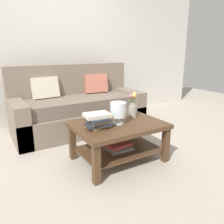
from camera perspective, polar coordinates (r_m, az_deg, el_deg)
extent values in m
plane|color=#ADA393|center=(3.08, -1.63, -9.21)|extent=(10.00, 10.00, 0.00)
cube|color=beige|center=(4.31, -13.04, 15.98)|extent=(6.40, 0.12, 2.70)
cube|color=#7A6B5B|center=(3.72, -8.21, -1.96)|extent=(2.07, 0.90, 0.36)
cube|color=#6E6052|center=(3.62, -8.20, 2.14)|extent=(1.83, 0.74, 0.20)
cube|color=#7A6B5B|center=(3.92, -10.53, 6.79)|extent=(2.07, 0.20, 0.70)
cube|color=#7A6B5B|center=(3.46, -22.67, -2.34)|extent=(0.20, 0.90, 0.60)
cube|color=#7A6B5B|center=(4.12, 3.74, 1.64)|extent=(0.20, 0.90, 0.60)
cube|color=beige|center=(3.65, -16.61, 5.92)|extent=(0.41, 0.22, 0.34)
cube|color=#B26651|center=(3.96, -4.17, 7.24)|extent=(0.42, 0.23, 0.34)
cube|color=#4C331E|center=(2.62, 1.69, -3.40)|extent=(1.03, 0.74, 0.05)
cube|color=#4C331E|center=(2.25, -4.03, -13.26)|extent=(0.07, 0.07, 0.42)
cube|color=#4C331E|center=(2.75, 13.47, -8.15)|extent=(0.07, 0.07, 0.42)
cube|color=#4C331E|center=(2.78, -10.02, -7.68)|extent=(0.07, 0.07, 0.42)
cube|color=#4C331E|center=(3.19, 5.57, -4.38)|extent=(0.07, 0.07, 0.42)
cube|color=#4C331E|center=(2.73, 1.64, -9.40)|extent=(0.91, 0.62, 0.02)
cube|color=slate|center=(2.68, 1.91, -9.23)|extent=(0.29, 0.21, 0.04)
cube|color=#993833|center=(2.69, 1.57, -8.26)|extent=(0.30, 0.23, 0.04)
cube|color=tan|center=(2.48, -3.66, -3.60)|extent=(0.24, 0.20, 0.03)
cube|color=#2D333D|center=(2.45, -3.57, -3.20)|extent=(0.28, 0.20, 0.03)
cube|color=tan|center=(2.46, -3.50, -2.44)|extent=(0.21, 0.19, 0.03)
cube|color=#2D333D|center=(2.43, -3.83, -1.85)|extent=(0.21, 0.22, 0.04)
cube|color=beige|center=(2.44, -3.84, -0.81)|extent=(0.29, 0.23, 0.04)
cylinder|color=silver|center=(2.60, 1.55, -2.80)|extent=(0.14, 0.14, 0.02)
cylinder|color=silver|center=(2.58, 1.56, -1.92)|extent=(0.04, 0.04, 0.07)
cylinder|color=silver|center=(2.55, 1.58, 0.62)|extent=(0.18, 0.18, 0.17)
sphere|color=slate|center=(2.54, 1.05, -0.16)|extent=(0.04, 0.04, 0.04)
sphere|color=#51704C|center=(2.58, 1.92, 0.07)|extent=(0.04, 0.04, 0.04)
cylinder|color=#9E998E|center=(2.85, 5.27, 0.16)|extent=(0.10, 0.10, 0.14)
cylinder|color=#9E998E|center=(2.83, 5.31, 1.85)|extent=(0.07, 0.07, 0.03)
cylinder|color=#426638|center=(2.82, 5.71, 3.18)|extent=(0.01, 0.01, 0.10)
sphere|color=gold|center=(2.81, 5.75, 4.49)|extent=(0.05, 0.05, 0.05)
cylinder|color=#426638|center=(2.84, 4.99, 2.96)|extent=(0.01, 0.01, 0.07)
sphere|color=silver|center=(2.83, 5.01, 3.88)|extent=(0.04, 0.04, 0.04)
cylinder|color=#426638|center=(2.79, 4.87, 2.91)|extent=(0.01, 0.01, 0.09)
sphere|color=#C66B7A|center=(2.77, 4.90, 4.11)|extent=(0.05, 0.05, 0.05)
cylinder|color=#426638|center=(2.79, 5.66, 2.93)|extent=(0.01, 0.01, 0.09)
sphere|color=gold|center=(2.78, 5.69, 4.19)|extent=(0.06, 0.06, 0.06)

